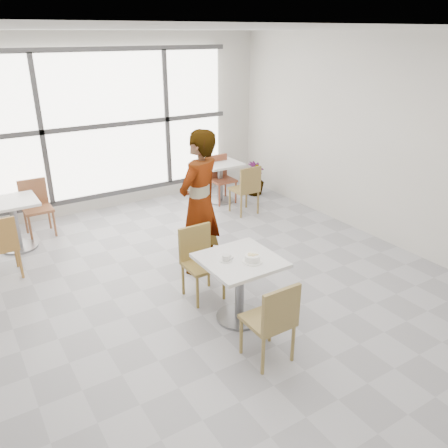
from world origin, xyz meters
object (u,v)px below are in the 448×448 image
main_table (240,277)px  plant_right (255,179)px  chair_near (273,318)px  bg_table_left (14,218)px  bg_chair_right_far (220,175)px  bg_chair_left_far (36,204)px  bg_chair_right_near (247,187)px  chair_far (199,257)px  oatmeal_bowl (252,258)px  bg_table_right (220,176)px  person (200,203)px  bg_chair_left_near (0,244)px  coffee_cup (226,258)px

main_table → plant_right: 4.23m
chair_near → bg_table_left: chair_near is taller
main_table → bg_chair_right_far: 3.86m
main_table → bg_chair_left_far: 3.90m
bg_chair_right_near → plant_right: size_ratio=1.34×
main_table → chair_far: (-0.12, 0.69, -0.02)m
oatmeal_bowl → bg_table_right: oatmeal_bowl is taller
bg_chair_right_far → plant_right: (0.76, -0.06, -0.18)m
chair_far → oatmeal_bowl: 0.89m
person → bg_chair_left_far: (-1.58, 2.43, -0.45)m
bg_chair_left_near → bg_chair_left_far: bearing=-118.3°
coffee_cup → bg_chair_left_near: bg_chair_left_near is taller
coffee_cup → plant_right: coffee_cup is taller
bg_chair_left_near → plant_right: size_ratio=1.34×
person → bg_chair_left_near: (-2.27, 1.14, -0.45)m
oatmeal_bowl → person: size_ratio=0.11×
plant_right → bg_table_right: bearing=176.3°
bg_table_right → bg_chair_left_near: bg_chair_left_near is taller
coffee_cup → bg_chair_right_far: 3.91m
main_table → bg_table_right: bearing=61.4°
bg_chair_left_far → plant_right: size_ratio=1.34×
person → bg_table_left: size_ratio=2.54×
chair_far → main_table: bearing=-80.4°
bg_table_right → bg_chair_right_far: size_ratio=0.86×
person → bg_chair_left_near: size_ratio=2.19×
coffee_cup → person: 1.24m
bg_table_right → plant_right: 0.79m
bg_chair_left_far → bg_chair_right_near: size_ratio=1.00×
oatmeal_bowl → coffee_cup: (-0.22, 0.17, -0.01)m
coffee_cup → bg_chair_right_far: (2.00, 3.35, -0.28)m
bg_table_right → chair_near: bearing=-115.5°
bg_table_right → coffee_cup: bearing=-120.8°
chair_near → oatmeal_bowl: (0.21, 0.65, 0.29)m
chair_near → plant_right: (2.75, 4.10, -0.18)m
chair_far → coffee_cup: (-0.03, -0.65, 0.28)m
bg_chair_right_near → bg_chair_right_far: size_ratio=1.00×
oatmeal_bowl → bg_table_left: 3.85m
bg_chair_right_near → plant_right: 1.07m
chair_far → bg_chair_left_near: same height
main_table → coffee_cup: bearing=164.7°
oatmeal_bowl → bg_table_right: 3.94m
bg_table_left → main_table: bearing=-61.4°
main_table → bg_chair_left_far: size_ratio=0.92×
chair_near → chair_far: bearing=-91.0°
main_table → plant_right: (2.61, 3.33, -0.20)m
bg_chair_right_far → chair_far: bearing=-126.0°
bg_table_left → bg_chair_left_near: (-0.30, -0.88, 0.01)m
plant_right → chair_far: bearing=-135.9°
bg_table_left → bg_chair_left_far: 0.56m
chair_near → coffee_cup: (-0.01, 0.81, 0.28)m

